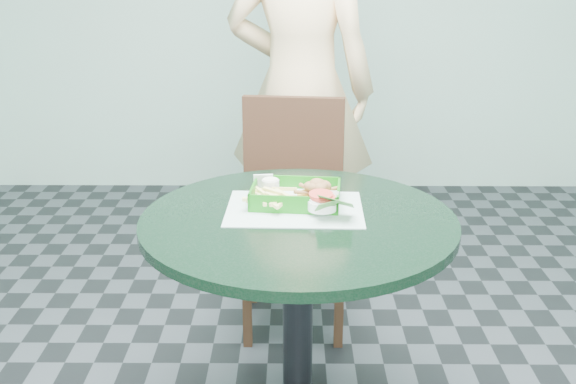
{
  "coord_description": "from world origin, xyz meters",
  "views": [
    {
      "loc": [
        -0.02,
        -1.79,
        1.48
      ],
      "look_at": [
        -0.03,
        0.1,
        0.81
      ],
      "focal_mm": 42.0,
      "sensor_mm": 36.0,
      "label": 1
    }
  ],
  "objects_px": {
    "crab_sandwich": "(317,196)",
    "cafe_table": "(298,277)",
    "dining_chair": "(293,197)",
    "food_basket": "(296,204)",
    "sauce_ramekin": "(269,191)",
    "diner_person": "(300,44)"
  },
  "relations": [
    {
      "from": "diner_person",
      "to": "food_basket",
      "type": "xyz_separation_m",
      "value": [
        -0.02,
        -1.05,
        -0.34
      ]
    },
    {
      "from": "cafe_table",
      "to": "crab_sandwich",
      "type": "relative_size",
      "value": 7.73
    },
    {
      "from": "crab_sandwich",
      "to": "food_basket",
      "type": "bearing_deg",
      "value": 167.74
    },
    {
      "from": "crab_sandwich",
      "to": "cafe_table",
      "type": "bearing_deg",
      "value": -120.69
    },
    {
      "from": "cafe_table",
      "to": "dining_chair",
      "type": "height_order",
      "value": "dining_chair"
    },
    {
      "from": "food_basket",
      "to": "sauce_ramekin",
      "type": "xyz_separation_m",
      "value": [
        -0.08,
        0.03,
        0.03
      ]
    },
    {
      "from": "food_basket",
      "to": "crab_sandwich",
      "type": "bearing_deg",
      "value": -12.26
    },
    {
      "from": "cafe_table",
      "to": "sauce_ramekin",
      "type": "relative_size",
      "value": 16.97
    },
    {
      "from": "cafe_table",
      "to": "diner_person",
      "type": "bearing_deg",
      "value": 89.24
    },
    {
      "from": "cafe_table",
      "to": "crab_sandwich",
      "type": "height_order",
      "value": "crab_sandwich"
    },
    {
      "from": "cafe_table",
      "to": "sauce_ramekin",
      "type": "xyz_separation_m",
      "value": [
        -0.09,
        0.14,
        0.22
      ]
    },
    {
      "from": "food_basket",
      "to": "cafe_table",
      "type": "bearing_deg",
      "value": -86.3
    },
    {
      "from": "diner_person",
      "to": "food_basket",
      "type": "bearing_deg",
      "value": 101.74
    },
    {
      "from": "dining_chair",
      "to": "sauce_ramekin",
      "type": "bearing_deg",
      "value": -90.24
    },
    {
      "from": "dining_chair",
      "to": "food_basket",
      "type": "relative_size",
      "value": 3.55
    },
    {
      "from": "dining_chair",
      "to": "crab_sandwich",
      "type": "xyz_separation_m",
      "value": [
        0.07,
        -0.71,
        0.27
      ]
    },
    {
      "from": "cafe_table",
      "to": "dining_chair",
      "type": "bearing_deg",
      "value": 90.97
    },
    {
      "from": "sauce_ramekin",
      "to": "crab_sandwich",
      "type": "bearing_deg",
      "value": -17.85
    },
    {
      "from": "dining_chair",
      "to": "diner_person",
      "type": "height_order",
      "value": "diner_person"
    },
    {
      "from": "dining_chair",
      "to": "crab_sandwich",
      "type": "relative_size",
      "value": 7.93
    },
    {
      "from": "diner_person",
      "to": "sauce_ramekin",
      "type": "relative_size",
      "value": 41.58
    },
    {
      "from": "cafe_table",
      "to": "diner_person",
      "type": "relative_size",
      "value": 0.41
    }
  ]
}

